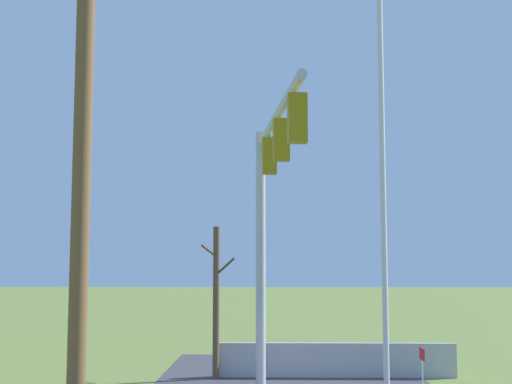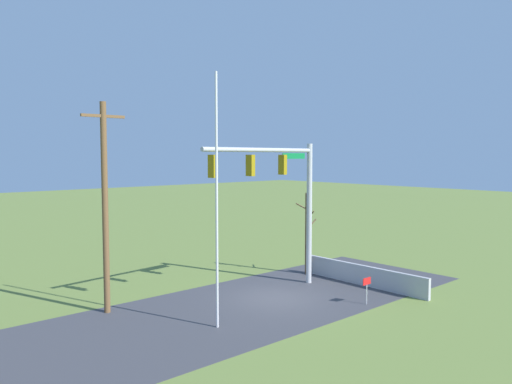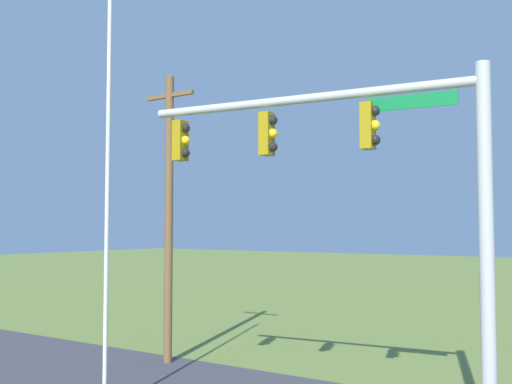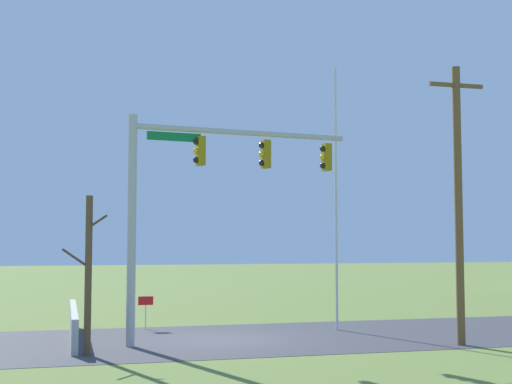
{
  "view_description": "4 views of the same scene",
  "coord_description": "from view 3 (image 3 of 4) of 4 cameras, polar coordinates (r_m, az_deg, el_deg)",
  "views": [
    {
      "loc": [
        -16.31,
        0.59,
        3.51
      ],
      "look_at": [
        -0.74,
        0.94,
        5.12
      ],
      "focal_mm": 47.77,
      "sensor_mm": 36.0,
      "label": 1
    },
    {
      "loc": [
        -16.09,
        -16.55,
        6.69
      ],
      "look_at": [
        -0.81,
        0.49,
        5.01
      ],
      "focal_mm": 35.19,
      "sensor_mm": 36.0,
      "label": 2
    },
    {
      "loc": [
        6.17,
        -10.93,
        4.15
      ],
      "look_at": [
        -1.39,
        0.13,
        4.93
      ],
      "focal_mm": 42.94,
      "sensor_mm": 36.0,
      "label": 3
    },
    {
      "loc": [
        5.28,
        23.29,
        3.23
      ],
      "look_at": [
        -1.03,
        -0.09,
        4.97
      ],
      "focal_mm": 49.48,
      "sensor_mm": 36.0,
      "label": 4
    }
  ],
  "objects": [
    {
      "name": "signal_mast",
      "position": [
        12.68,
        10.64,
        1.5
      ],
      "size": [
        7.6,
        1.14,
        7.28
      ],
      "color": "#B2B5BA",
      "rests_on": "ground_plane"
    },
    {
      "name": "flagpole",
      "position": [
        14.35,
        -13.69,
        -0.18
      ],
      "size": [
        0.1,
        0.1,
        9.84
      ],
      "primitive_type": "cylinder",
      "color": "silver",
      "rests_on": "ground_plane"
    },
    {
      "name": "utility_pole",
      "position": [
        19.27,
        -8.13,
        -1.9
      ],
      "size": [
        1.9,
        0.26,
        8.91
      ],
      "color": "brown",
      "rests_on": "ground_plane"
    }
  ]
}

